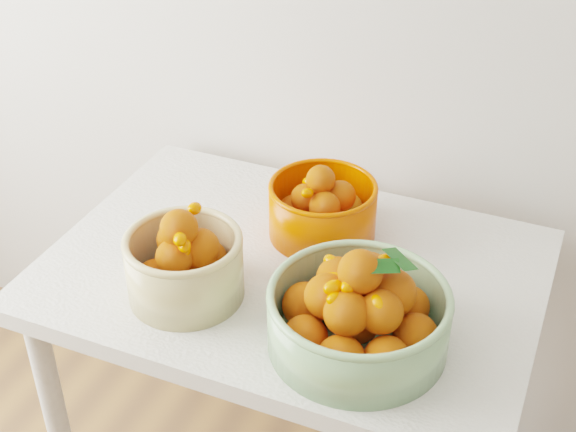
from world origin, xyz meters
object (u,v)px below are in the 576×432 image
at_px(table, 292,302).
at_px(bowl_orange, 322,208).
at_px(bowl_cream, 185,263).
at_px(bowl_green, 358,314).

xyz_separation_m(table, bowl_orange, (0.01, 0.13, 0.16)).
relative_size(table, bowl_cream, 3.98).
distance_m(bowl_cream, bowl_orange, 0.34).
bearing_deg(bowl_green, table, 139.35).
bearing_deg(bowl_green, bowl_orange, 121.16).
height_order(table, bowl_green, bowl_green).
relative_size(table, bowl_orange, 3.27).
height_order(bowl_cream, bowl_green, bowl_green).
xyz_separation_m(bowl_cream, bowl_green, (0.35, -0.01, -0.00)).
relative_size(bowl_cream, bowl_orange, 0.82).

